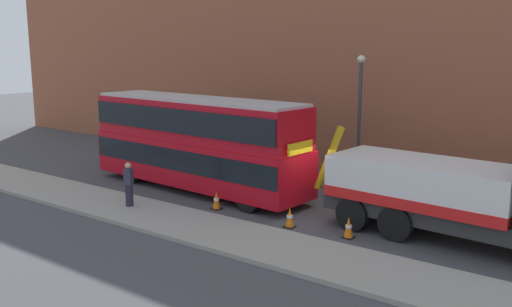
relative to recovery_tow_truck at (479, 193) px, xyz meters
The scene contains 10 objects.
ground_plane 5.92m from the recovery_tow_truck, behind, with size 120.00×120.00×0.00m, color #424247.
near_kerb 7.10m from the recovery_tow_truck, 145.00° to the right, with size 60.00×2.80×0.15m, color gray.
building_facade 11.47m from the recovery_tow_truck, 126.15° to the left, with size 60.00×1.50×16.00m.
recovery_tow_truck is the anchor object (origin of this frame).
double_decker_bus 11.83m from the recovery_tow_truck, behind, with size 11.16×3.26×4.06m.
pedestrian_onlooker 12.50m from the recovery_tow_truck, 162.47° to the right, with size 0.43×0.48×1.71m.
traffic_cone_near_bus 9.50m from the recovery_tow_truck, 169.43° to the right, with size 0.36×0.36×0.72m.
traffic_cone_midway 6.21m from the recovery_tow_truck, 161.92° to the right, with size 0.36×0.36×0.72m.
traffic_cone_near_truck 4.19m from the recovery_tow_truck, 155.39° to the right, with size 0.36×0.36×0.72m.
street_lamp 8.96m from the recovery_tow_truck, 140.94° to the left, with size 0.36×0.36×5.83m.
Camera 1 is at (10.01, -17.75, 6.23)m, focal length 38.99 mm.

